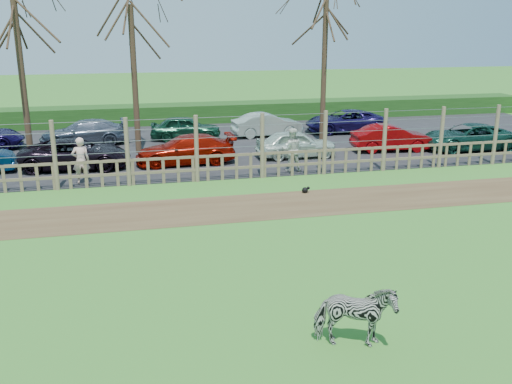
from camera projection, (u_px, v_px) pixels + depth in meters
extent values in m
plane|color=#56AA3D|center=(239.00, 266.00, 13.92)|extent=(120.00, 120.00, 0.00)
cube|color=brown|center=(211.00, 210.00, 18.13)|extent=(34.00, 2.80, 0.01)
cube|color=#232326|center=(180.00, 146.00, 27.47)|extent=(44.00, 13.00, 0.04)
cube|color=#1E4716|center=(169.00, 114.00, 33.87)|extent=(46.00, 2.00, 1.10)
cube|color=brown|center=(197.00, 170.00, 21.27)|extent=(30.00, 0.06, 0.10)
cube|color=brown|center=(197.00, 157.00, 21.13)|extent=(30.00, 0.06, 0.10)
cylinder|color=brown|center=(55.00, 156.00, 19.98)|extent=(0.16, 0.16, 2.50)
cylinder|color=brown|center=(127.00, 152.00, 20.51)|extent=(0.16, 0.16, 2.50)
cylinder|color=brown|center=(197.00, 149.00, 21.05)|extent=(0.16, 0.16, 2.50)
cylinder|color=brown|center=(262.00, 146.00, 21.58)|extent=(0.16, 0.16, 2.50)
cylinder|color=brown|center=(325.00, 143.00, 22.12)|extent=(0.16, 0.16, 2.50)
cylinder|color=brown|center=(384.00, 140.00, 22.65)|extent=(0.16, 0.16, 2.50)
cylinder|color=brown|center=(441.00, 137.00, 23.18)|extent=(0.16, 0.16, 2.50)
cylinder|color=brown|center=(495.00, 135.00, 23.72)|extent=(0.16, 0.16, 2.50)
cylinder|color=gray|center=(197.00, 149.00, 21.05)|extent=(30.00, 0.02, 0.02)
cylinder|color=gray|center=(196.00, 138.00, 20.93)|extent=(30.00, 0.02, 0.02)
cylinder|color=gray|center=(196.00, 127.00, 20.82)|extent=(30.00, 0.02, 0.02)
cylinder|color=gray|center=(196.00, 118.00, 20.72)|extent=(30.00, 0.02, 0.02)
cylinder|color=#3D2B1E|center=(22.00, 74.00, 23.16)|extent=(0.26, 0.26, 7.50)
cylinder|color=#3D2B1E|center=(135.00, 81.00, 25.20)|extent=(0.26, 0.26, 6.50)
cylinder|color=#3D2B1E|center=(324.00, 71.00, 27.52)|extent=(0.26, 0.26, 7.00)
imported|color=gray|center=(355.00, 316.00, 10.27)|extent=(1.58, 1.05, 1.23)
imported|color=beige|center=(81.00, 161.00, 20.76)|extent=(0.68, 0.49, 1.72)
imported|color=beige|center=(292.00, 150.00, 22.55)|extent=(0.94, 0.79, 1.72)
sphere|color=black|center=(305.00, 190.00, 19.91)|extent=(0.21, 0.21, 0.21)
sphere|color=black|center=(308.00, 188.00, 19.91)|extent=(0.11, 0.11, 0.11)
imported|color=black|center=(76.00, 154.00, 23.02)|extent=(4.48, 2.37, 1.20)
imported|color=#940F04|center=(186.00, 150.00, 23.81)|extent=(4.16, 1.75, 1.20)
imported|color=silver|center=(296.00, 144.00, 24.97)|extent=(3.53, 1.43, 1.20)
imported|color=#950609|center=(391.00, 138.00, 26.28)|extent=(3.74, 1.59, 1.20)
imported|color=#144033|center=(468.00, 137.00, 26.50)|extent=(4.42, 2.22, 1.20)
imported|color=#4E586A|center=(84.00, 133.00, 27.59)|extent=(4.23, 1.93, 1.20)
imported|color=#14422B|center=(186.00, 128.00, 28.86)|extent=(3.66, 1.79, 1.20)
imported|color=#B5C4B2|center=(267.00, 125.00, 29.78)|extent=(3.74, 1.59, 1.20)
imported|color=#191248|center=(345.00, 121.00, 30.84)|extent=(4.42, 2.22, 1.20)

